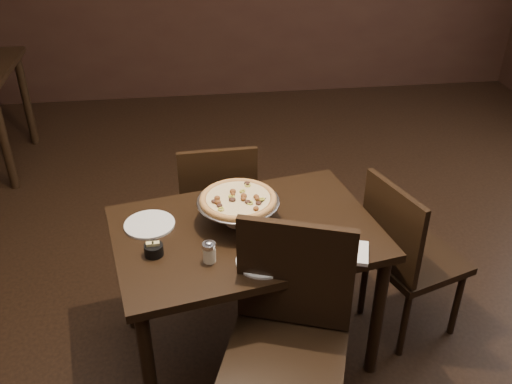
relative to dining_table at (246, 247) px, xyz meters
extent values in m
cube|color=black|center=(0.09, -0.09, -0.63)|extent=(6.00, 7.00, 0.02)
cube|color=black|center=(0.00, 0.00, 0.08)|extent=(1.27, 0.97, 0.04)
cylinder|color=black|center=(-0.45, -0.42, -0.28)|extent=(0.06, 0.06, 0.68)
cylinder|color=black|center=(0.57, -0.22, -0.28)|extent=(0.06, 0.06, 0.68)
cylinder|color=black|center=(-0.57, 0.22, -0.28)|extent=(0.06, 0.06, 0.68)
cylinder|color=black|center=(0.45, 0.42, -0.28)|extent=(0.06, 0.06, 0.68)
cylinder|color=black|center=(-1.52, 1.77, -0.24)|extent=(0.06, 0.06, 0.77)
cylinder|color=black|center=(-1.52, 2.50, -0.24)|extent=(0.06, 0.06, 0.77)
cylinder|color=silver|center=(-0.03, 0.06, 0.10)|extent=(0.12, 0.12, 0.01)
cylinder|color=silver|center=(-0.03, 0.06, 0.15)|extent=(0.03, 0.03, 0.10)
cylinder|color=silver|center=(-0.03, 0.06, 0.20)|extent=(0.09, 0.09, 0.01)
cylinder|color=#9B9BA0|center=(-0.03, 0.06, 0.21)|extent=(0.36, 0.36, 0.01)
torus|color=#9B9BA0|center=(-0.03, 0.06, 0.21)|extent=(0.37, 0.37, 0.01)
cylinder|color=brown|center=(-0.03, 0.06, 0.22)|extent=(0.33, 0.33, 0.01)
torus|color=brown|center=(-0.03, 0.06, 0.22)|extent=(0.34, 0.34, 0.03)
cylinder|color=tan|center=(-0.03, 0.06, 0.22)|extent=(0.28, 0.28, 0.01)
cylinder|color=beige|center=(-0.17, -0.20, 0.13)|extent=(0.05, 0.05, 0.07)
cylinder|color=silver|center=(-0.17, -0.20, 0.17)|extent=(0.06, 0.06, 0.02)
ellipsoid|color=silver|center=(-0.17, -0.20, 0.19)|extent=(0.03, 0.03, 0.01)
cylinder|color=maroon|center=(-0.02, -0.10, 0.13)|extent=(0.06, 0.06, 0.08)
cylinder|color=silver|center=(-0.02, -0.10, 0.18)|extent=(0.06, 0.06, 0.02)
ellipsoid|color=silver|center=(-0.02, -0.10, 0.20)|extent=(0.03, 0.03, 0.01)
cylinder|color=black|center=(-0.40, -0.13, 0.12)|extent=(0.08, 0.08, 0.05)
cube|color=#D2C179|center=(-0.41, -0.13, 0.13)|extent=(0.03, 0.02, 0.05)
cube|color=#D2C179|center=(-0.39, -0.13, 0.13)|extent=(0.03, 0.02, 0.05)
cube|color=white|center=(0.40, -0.23, 0.10)|extent=(0.19, 0.19, 0.02)
cylinder|color=white|center=(-0.42, 0.08, 0.10)|extent=(0.22, 0.22, 0.01)
cylinder|color=white|center=(0.04, -0.24, 0.10)|extent=(0.22, 0.22, 0.01)
cone|color=silver|center=(0.09, 0.04, 0.21)|extent=(0.17, 0.17, 0.00)
cylinder|color=black|center=(0.09, 0.04, 0.22)|extent=(0.10, 0.12, 0.02)
cube|color=black|center=(-0.10, 0.67, -0.21)|extent=(0.42, 0.42, 0.04)
cube|color=black|center=(-0.09, 0.48, 0.03)|extent=(0.41, 0.04, 0.42)
cylinder|color=black|center=(0.06, 0.84, -0.43)|extent=(0.03, 0.03, 0.39)
cylinder|color=black|center=(-0.27, 0.82, -0.43)|extent=(0.03, 0.03, 0.39)
cylinder|color=black|center=(0.07, 0.51, -0.43)|extent=(0.03, 0.03, 0.39)
cylinder|color=black|center=(-0.25, 0.50, -0.43)|extent=(0.03, 0.03, 0.39)
cube|color=black|center=(0.08, -0.55, -0.15)|extent=(0.58, 0.58, 0.04)
cube|color=black|center=(0.15, -0.36, 0.12)|extent=(0.44, 0.18, 0.48)
cylinder|color=black|center=(-0.03, -0.32, -0.40)|extent=(0.04, 0.04, 0.45)
cylinder|color=black|center=(0.32, -0.44, -0.40)|extent=(0.04, 0.04, 0.45)
cube|color=black|center=(0.84, 0.06, -0.21)|extent=(0.52, 0.52, 0.04)
cube|color=black|center=(0.67, 0.00, 0.04)|extent=(0.16, 0.40, 0.43)
cylinder|color=black|center=(1.05, -0.04, -0.42)|extent=(0.03, 0.03, 0.40)
cylinder|color=black|center=(0.95, 0.27, -0.42)|extent=(0.03, 0.03, 0.40)
cylinder|color=black|center=(0.74, -0.15, -0.42)|extent=(0.03, 0.03, 0.40)
cylinder|color=black|center=(0.64, 0.17, -0.42)|extent=(0.03, 0.03, 0.40)
camera|label=1|loc=(-0.22, -2.04, 1.54)|focal=40.00mm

